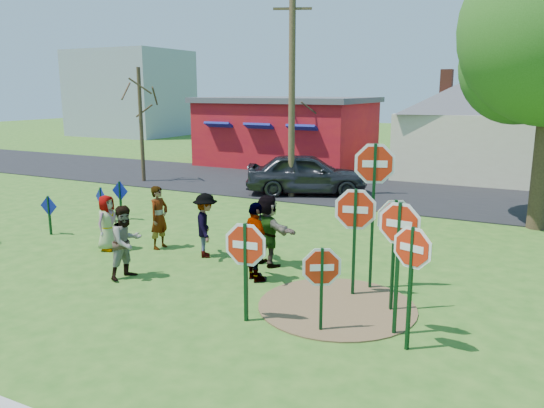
{
  "coord_description": "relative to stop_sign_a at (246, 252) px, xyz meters",
  "views": [
    {
      "loc": [
        7.87,
        -10.58,
        4.3
      ],
      "look_at": [
        1.62,
        1.78,
        1.32
      ],
      "focal_mm": 35.0,
      "sensor_mm": 36.0,
      "label": 1
    }
  ],
  "objects": [
    {
      "name": "utility_pole",
      "position": [
        -4.23,
        11.19,
        3.03
      ],
      "size": [
        1.92,
        0.93,
        8.37
      ],
      "rotation": [
        0.0,
        0.0,
        0.41
      ],
      "color": "#4C3823",
      "rests_on": "ground"
    },
    {
      "name": "cream_house",
      "position": [
        2.32,
        20.4,
        1.55
      ],
      "size": [
        9.4,
        9.4,
        6.5
      ],
      "color": "beige",
      "rests_on": "ground"
    },
    {
      "name": "distant_building",
      "position": [
        -31.18,
        32.4,
        2.63
      ],
      "size": [
        10.0,
        8.0,
        8.0
      ],
      "primitive_type": "cube",
      "color": "#8C939E",
      "rests_on": "ground"
    },
    {
      "name": "stop_sign_b",
      "position": [
        1.61,
        2.7,
        1.09
      ],
      "size": [
        1.13,
        0.4,
        3.38
      ],
      "rotation": [
        0.0,
        0.0,
        0.33
      ],
      "color": "black",
      "rests_on": "ground"
    },
    {
      "name": "suv",
      "position": [
        -3.89,
        12.01,
        -0.48
      ],
      "size": [
        5.39,
        3.83,
        1.71
      ],
      "primitive_type": "imported",
      "rotation": [
        0.0,
        0.0,
        1.98
      ],
      "color": "#2A2B2F",
      "rests_on": "road"
    },
    {
      "name": "blue_diamond_d",
      "position": [
        -7.75,
        5.09,
        -0.54
      ],
      "size": [
        0.68,
        0.06,
        1.34
      ],
      "rotation": [
        0.0,
        0.0,
        0.0
      ],
      "color": "black",
      "rests_on": "ground"
    },
    {
      "name": "stop_sign_a",
      "position": [
        0.0,
        0.0,
        0.0
      ],
      "size": [
        1.12,
        0.14,
        2.06
      ],
      "rotation": [
        0.0,
        0.0,
        0.11
      ],
      "color": "black",
      "rests_on": "ground"
    },
    {
      "name": "person_a",
      "position": [
        -5.64,
        2.29,
        -0.6
      ],
      "size": [
        0.54,
        0.78,
        1.53
      ],
      "primitive_type": "imported",
      "rotation": [
        0.0,
        0.0,
        1.64
      ],
      "color": "#4A5F91",
      "rests_on": "ground"
    },
    {
      "name": "stop_sign_d",
      "position": [
        2.34,
        1.71,
        0.34
      ],
      "size": [
        0.81,
        0.57,
        2.39
      ],
      "rotation": [
        0.0,
        0.0,
        0.61
      ],
      "color": "black",
      "rests_on": "ground"
    },
    {
      "name": "blue_diamond_b",
      "position": [
        -8.35,
        2.68,
        -0.63
      ],
      "size": [
        0.63,
        0.06,
        1.21
      ],
      "rotation": [
        0.0,
        0.0,
        0.07
      ],
      "color": "black",
      "rests_on": "ground"
    },
    {
      "name": "bare_tree_west",
      "position": [
        -12.14,
        11.45,
        2.09
      ],
      "size": [
        1.8,
        1.8,
        5.35
      ],
      "color": "#382819",
      "rests_on": "ground"
    },
    {
      "name": "stop_sign_e",
      "position": [
        1.43,
        0.23,
        -0.25
      ],
      "size": [
        0.85,
        0.51,
        1.71
      ],
      "rotation": [
        0.0,
        0.0,
        0.54
      ],
      "color": "black",
      "rests_on": "ground"
    },
    {
      "name": "person_e",
      "position": [
        -0.87,
        1.99,
        -0.45
      ],
      "size": [
        1.13,
        1.02,
        1.85
      ],
      "primitive_type": "imported",
      "rotation": [
        0.0,
        0.0,
        2.48
      ],
      "color": "#5A2F62",
      "rests_on": "ground"
    },
    {
      "name": "ground",
      "position": [
        -3.18,
        2.4,
        -1.37
      ],
      "size": [
        120.0,
        120.0,
        0.0
      ],
      "primitive_type": "plane",
      "color": "#2C5E1A",
      "rests_on": "ground"
    },
    {
      "name": "stop_sign_f",
      "position": [
        2.99,
        0.23,
        0.25
      ],
      "size": [
        0.92,
        0.33,
        2.28
      ],
      "rotation": [
        0.0,
        0.0,
        -0.33
      ],
      "color": "black",
      "rests_on": "ground"
    },
    {
      "name": "person_b",
      "position": [
        -4.48,
        3.06,
        -0.49
      ],
      "size": [
        0.44,
        0.65,
        1.75
      ],
      "primitive_type": "imported",
      "rotation": [
        0.0,
        0.0,
        1.54
      ],
      "color": "#1D6A6A",
      "rests_on": "ground"
    },
    {
      "name": "person_f",
      "position": [
        -1.14,
        3.11,
        -0.47
      ],
      "size": [
        1.74,
        1.2,
        1.8
      ],
      "primitive_type": "imported",
      "rotation": [
        0.0,
        0.0,
        2.69
      ],
      "color": "#194E20",
      "rests_on": "ground"
    },
    {
      "name": "stop_sign_c",
      "position": [
        2.66,
        0.7,
        0.42
      ],
      "size": [
        1.02,
        0.13,
        2.57
      ],
      "rotation": [
        0.0,
        0.0,
        -0.11
      ],
      "color": "black",
      "rests_on": "ground"
    },
    {
      "name": "person_c",
      "position": [
        -3.64,
        0.81,
        -0.51
      ],
      "size": [
        0.79,
        0.94,
        1.73
      ],
      "primitive_type": "imported",
      "rotation": [
        0.0,
        0.0,
        1.4
      ],
      "color": "brown",
      "rests_on": "ground"
    },
    {
      "name": "dirt_patch",
      "position": [
        1.32,
        1.4,
        -1.36
      ],
      "size": [
        3.2,
        3.2,
        0.03
      ],
      "primitive_type": "cylinder",
      "color": "brown",
      "rests_on": "ground"
    },
    {
      "name": "bare_tree_east",
      "position": [
        -6.17,
        17.12,
        1.13
      ],
      "size": [
        1.8,
        1.8,
        3.87
      ],
      "color": "#382819",
      "rests_on": "ground"
    },
    {
      "name": "person_d",
      "position": [
        -2.91,
        3.0,
        -0.52
      ],
      "size": [
        1.13,
        1.26,
        1.7
      ],
      "primitive_type": "imported",
      "rotation": [
        0.0,
        0.0,
        2.16
      ],
      "color": "#2D2E31",
      "rests_on": "ground"
    },
    {
      "name": "road",
      "position": [
        -3.18,
        13.9,
        -1.35
      ],
      "size": [
        120.0,
        7.5,
        0.04
      ],
      "primitive_type": "cube",
      "color": "black",
      "rests_on": "ground"
    },
    {
      "name": "stop_sign_g",
      "position": [
        1.4,
        2.16,
        0.32
      ],
      "size": [
        1.16,
        0.29,
        2.47
      ],
      "rotation": [
        0.0,
        0.0,
        0.23
      ],
      "color": "black",
      "rests_on": "ground"
    },
    {
      "name": "blue_diamond_c",
      "position": [
        -8.18,
        4.65,
        -0.66
      ],
      "size": [
        0.66,
        0.23,
        1.16
      ],
      "rotation": [
        0.0,
        0.0,
        -0.32
      ],
      "color": "black",
      "rests_on": "ground"
    },
    {
      "name": "red_building",
      "position": [
        -8.68,
        20.4,
        0.6
      ],
      "size": [
        9.4,
        7.69,
        3.9
      ],
      "color": "maroon",
      "rests_on": "ground"
    }
  ]
}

